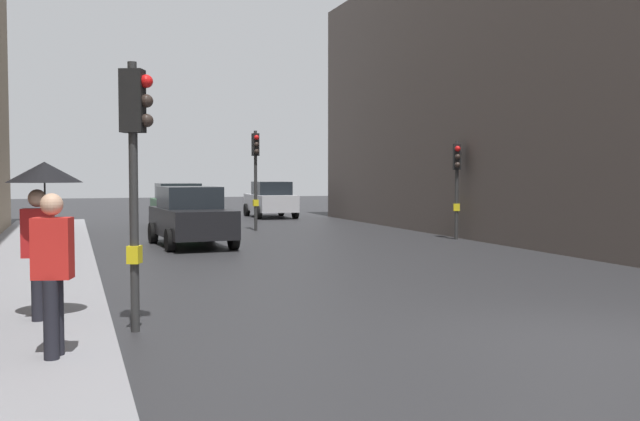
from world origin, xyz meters
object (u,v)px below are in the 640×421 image
(traffic_light_far_median, at_px, (256,162))
(traffic_light_near_right, at_px, (135,146))
(car_dark_suv, at_px, (191,217))
(car_silver_hatchback, at_px, (271,200))
(traffic_light_mid_street, at_px, (457,172))
(car_green_estate, at_px, (179,205))
(pedestrian_with_umbrella, at_px, (42,196))
(pedestrian_in_red_jacket, at_px, (53,268))

(traffic_light_far_median, height_order, traffic_light_near_right, traffic_light_far_median)
(traffic_light_far_median, height_order, car_dark_suv, traffic_light_far_median)
(traffic_light_near_right, distance_m, car_silver_hatchback, 26.30)
(traffic_light_mid_street, bearing_deg, car_green_estate, 132.61)
(traffic_light_mid_street, distance_m, pedestrian_with_umbrella, 16.22)
(traffic_light_near_right, xyz_separation_m, pedestrian_with_umbrella, (-1.19, 0.44, -0.66))
(car_dark_suv, height_order, pedestrian_with_umbrella, pedestrian_with_umbrella)
(pedestrian_with_umbrella, bearing_deg, traffic_light_near_right, -20.55)
(traffic_light_mid_street, bearing_deg, car_dark_suv, 176.27)
(traffic_light_mid_street, relative_size, car_dark_suv, 0.75)
(pedestrian_in_red_jacket, bearing_deg, car_dark_suv, 75.26)
(traffic_light_far_median, relative_size, car_silver_hatchback, 0.89)
(traffic_light_far_median, distance_m, car_green_estate, 4.12)
(traffic_light_near_right, bearing_deg, car_silver_hatchback, 71.23)
(car_green_estate, xyz_separation_m, car_silver_hatchback, (5.21, 5.27, 0.00))
(car_green_estate, bearing_deg, car_dark_suv, -95.19)
(car_silver_hatchback, xyz_separation_m, pedestrian_with_umbrella, (-9.63, -24.41, 0.96))
(traffic_light_mid_street, bearing_deg, pedestrian_in_red_jacket, -133.19)
(car_silver_hatchback, height_order, pedestrian_in_red_jacket, pedestrian_in_red_jacket)
(traffic_light_near_right, xyz_separation_m, traffic_light_mid_street, (11.06, 11.08, -0.29))
(traffic_light_mid_street, relative_size, car_green_estate, 0.76)
(traffic_light_mid_street, bearing_deg, traffic_light_near_right, -134.96)
(traffic_light_mid_street, xyz_separation_m, pedestrian_with_umbrella, (-12.25, -10.63, -0.38))
(traffic_light_near_right, relative_size, traffic_light_mid_street, 1.13)
(car_dark_suv, bearing_deg, traffic_light_mid_street, -3.73)
(traffic_light_near_right, distance_m, traffic_light_mid_street, 15.66)
(pedestrian_with_umbrella, bearing_deg, traffic_light_far_median, 67.04)
(traffic_light_near_right, xyz_separation_m, car_dark_suv, (2.52, 11.64, -1.63))
(traffic_light_mid_street, height_order, car_green_estate, traffic_light_mid_street)
(traffic_light_far_median, xyz_separation_m, car_dark_suv, (-3.22, -5.16, -1.71))
(traffic_light_mid_street, distance_m, pedestrian_in_red_jacket, 17.68)
(car_green_estate, bearing_deg, pedestrian_in_red_jacket, -101.26)
(car_silver_hatchback, relative_size, pedestrian_with_umbrella, 1.98)
(car_silver_hatchback, distance_m, pedestrian_with_umbrella, 26.26)
(traffic_light_mid_street, xyz_separation_m, car_green_estate, (-7.82, 8.50, -1.34))
(car_silver_hatchback, bearing_deg, car_green_estate, -134.66)
(car_silver_hatchback, bearing_deg, traffic_light_mid_street, -79.26)
(traffic_light_mid_street, xyz_separation_m, pedestrian_in_red_jacket, (-12.08, -12.87, -1.08))
(pedestrian_with_umbrella, bearing_deg, car_green_estate, 76.98)
(traffic_light_far_median, distance_m, car_dark_suv, 6.32)
(traffic_light_near_right, distance_m, car_dark_suv, 12.02)
(car_green_estate, bearing_deg, traffic_light_far_median, -48.07)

